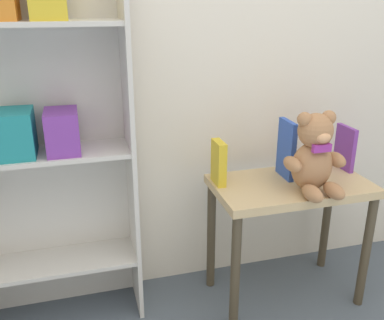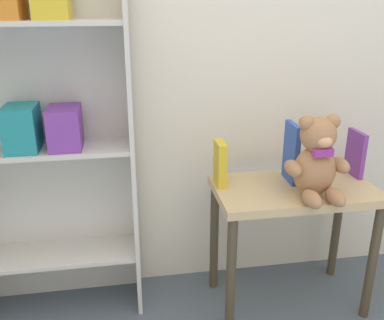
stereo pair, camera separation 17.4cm
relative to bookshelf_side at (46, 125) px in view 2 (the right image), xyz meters
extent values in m
cube|color=silver|center=(0.86, 0.14, 0.40)|extent=(4.80, 0.06, 2.50)
cube|color=beige|center=(0.34, -0.04, -0.09)|extent=(0.02, 0.25, 1.52)
cube|color=beige|center=(0.00, 0.08, -0.09)|extent=(0.69, 0.02, 1.52)
cube|color=beige|center=(0.00, -0.04, -0.58)|extent=(0.65, 0.23, 0.02)
cube|color=beige|center=(0.00, -0.04, -0.09)|extent=(0.65, 0.23, 0.02)
cube|color=beige|center=(0.00, -0.04, 0.40)|extent=(0.65, 0.23, 0.02)
cube|color=teal|center=(-0.08, -0.05, 0.01)|extent=(0.12, 0.17, 0.17)
cube|color=purple|center=(0.08, -0.05, 0.00)|extent=(0.12, 0.17, 0.16)
cube|color=tan|center=(1.01, -0.17, -0.29)|extent=(0.68, 0.38, 0.04)
cylinder|color=#453A29|center=(0.70, -0.33, -0.58)|extent=(0.04, 0.04, 0.54)
cylinder|color=#453A29|center=(1.32, -0.33, -0.58)|extent=(0.04, 0.04, 0.54)
cylinder|color=#453A29|center=(0.70, -0.01, -0.58)|extent=(0.04, 0.04, 0.54)
cylinder|color=#453A29|center=(1.32, -0.01, -0.58)|extent=(0.04, 0.04, 0.54)
ellipsoid|color=#A8754C|center=(1.05, -0.25, -0.17)|extent=(0.17, 0.13, 0.20)
sphere|color=#A8754C|center=(1.05, -0.25, -0.01)|extent=(0.14, 0.14, 0.14)
sphere|color=#A8754C|center=(0.99, -0.25, 0.03)|extent=(0.06, 0.06, 0.06)
sphere|color=#A8754C|center=(1.10, -0.25, 0.03)|extent=(0.06, 0.06, 0.06)
ellipsoid|color=tan|center=(1.05, -0.31, -0.02)|extent=(0.06, 0.04, 0.04)
ellipsoid|color=#A8754C|center=(0.95, -0.27, -0.14)|extent=(0.06, 0.11, 0.06)
ellipsoid|color=#A8754C|center=(1.14, -0.27, -0.14)|extent=(0.06, 0.11, 0.06)
ellipsoid|color=#A8754C|center=(1.00, -0.35, -0.24)|extent=(0.06, 0.12, 0.06)
ellipsoid|color=#A8754C|center=(1.09, -0.35, -0.24)|extent=(0.06, 0.12, 0.06)
cube|color=#992D93|center=(1.05, -0.31, -0.07)|extent=(0.08, 0.02, 0.03)
cube|color=gold|center=(0.70, -0.09, -0.17)|extent=(0.04, 0.11, 0.19)
cube|color=#2D51B7|center=(1.01, -0.10, -0.14)|extent=(0.03, 0.14, 0.26)
cube|color=purple|center=(1.32, -0.08, -0.17)|extent=(0.02, 0.13, 0.20)
camera|label=1|loc=(0.14, -1.69, 0.47)|focal=40.00mm
camera|label=2|loc=(0.31, -1.73, 0.47)|focal=40.00mm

